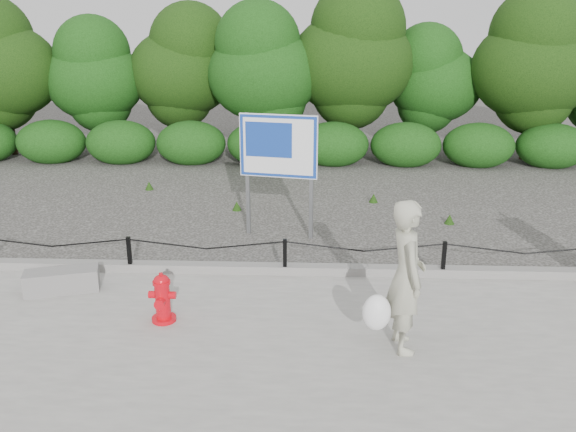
# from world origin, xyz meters

# --- Properties ---
(ground) EXTENTS (90.00, 90.00, 0.00)m
(ground) POSITION_xyz_m (0.00, 0.00, 0.00)
(ground) COLOR #2D2B28
(ground) RESTS_ON ground
(sidewalk) EXTENTS (14.00, 4.00, 0.08)m
(sidewalk) POSITION_xyz_m (0.00, -2.00, 0.04)
(sidewalk) COLOR gray
(sidewalk) RESTS_ON ground
(curb) EXTENTS (14.00, 0.22, 0.14)m
(curb) POSITION_xyz_m (0.00, 0.05, 0.15)
(curb) COLOR slate
(curb) RESTS_ON sidewalk
(chain_barrier) EXTENTS (10.06, 0.06, 0.60)m
(chain_barrier) POSITION_xyz_m (0.00, 0.00, 0.46)
(chain_barrier) COLOR black
(chain_barrier) RESTS_ON sidewalk
(treeline) EXTENTS (20.47, 3.64, 4.81)m
(treeline) POSITION_xyz_m (0.27, 8.91, 2.60)
(treeline) COLOR black
(treeline) RESTS_ON ground
(fire_hydrant) EXTENTS (0.37, 0.37, 0.71)m
(fire_hydrant) POSITION_xyz_m (-1.58, -1.61, 0.42)
(fire_hydrant) COLOR red
(fire_hydrant) RESTS_ON sidewalk
(pedestrian) EXTENTS (0.80, 0.76, 1.93)m
(pedestrian) POSITION_xyz_m (1.54, -2.16, 1.02)
(pedestrian) COLOR #A8A790
(pedestrian) RESTS_ON sidewalk
(concrete_block) EXTENTS (1.13, 0.66, 0.34)m
(concrete_block) POSITION_xyz_m (-3.32, -0.75, 0.25)
(concrete_block) COLOR slate
(concrete_block) RESTS_ON sidewalk
(advertising_sign) EXTENTS (1.44, 0.37, 2.33)m
(advertising_sign) POSITION_xyz_m (-0.21, 1.96, 1.64)
(advertising_sign) COLOR slate
(advertising_sign) RESTS_ON ground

